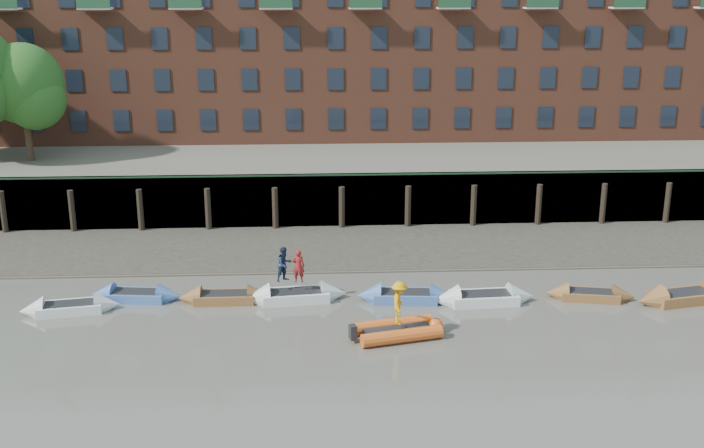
{
  "coord_description": "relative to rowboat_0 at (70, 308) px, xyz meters",
  "views": [
    {
      "loc": [
        -3.81,
        -25.88,
        14.57
      ],
      "look_at": [
        -1.88,
        12.0,
        3.2
      ],
      "focal_mm": 42.0,
      "sensor_mm": 36.0,
      "label": 1
    }
  ],
  "objects": [
    {
      "name": "ground",
      "position": [
        14.84,
        -9.35,
        -0.22
      ],
      "size": [
        220.0,
        220.0,
        0.0
      ],
      "primitive_type": "plane",
      "color": "#5E5A52",
      "rests_on": "ground"
    },
    {
      "name": "foreshore",
      "position": [
        14.84,
        8.65,
        -0.22
      ],
      "size": [
        110.0,
        8.0,
        0.5
      ],
      "primitive_type": "cube",
      "color": "#3D382F",
      "rests_on": "ground"
    },
    {
      "name": "mud_band",
      "position": [
        14.84,
        5.25,
        -0.22
      ],
      "size": [
        110.0,
        1.6,
        0.1
      ],
      "primitive_type": "cube",
      "color": "#4C4336",
      "rests_on": "ground"
    },
    {
      "name": "river_wall",
      "position": [
        14.84,
        13.02,
        1.37
      ],
      "size": [
        110.0,
        1.23,
        3.3
      ],
      "color": "#2D2A26",
      "rests_on": "ground"
    },
    {
      "name": "bank_terrace",
      "position": [
        14.84,
        26.65,
        1.38
      ],
      "size": [
        110.0,
        28.0,
        3.2
      ],
      "primitive_type": "cube",
      "color": "#5E594D",
      "rests_on": "ground"
    },
    {
      "name": "apartment_terrace",
      "position": [
        14.84,
        27.64,
        12.6
      ],
      "size": [
        80.6,
        15.56,
        20.98
      ],
      "color": "brown",
      "rests_on": "bank_terrace"
    },
    {
      "name": "rowboat_0",
      "position": [
        0.0,
        0.0,
        0.0
      ],
      "size": [
        4.52,
        1.98,
        1.27
      ],
      "rotation": [
        0.0,
        0.0,
        0.17
      ],
      "color": "silver",
      "rests_on": "ground"
    },
    {
      "name": "rowboat_1",
      "position": [
        2.7,
        1.36,
        -0.0
      ],
      "size": [
        4.42,
        1.72,
        1.25
      ],
      "rotation": [
        0.0,
        0.0,
        -0.11
      ],
      "color": "#4368AC",
      "rests_on": "ground"
    },
    {
      "name": "rowboat_2",
      "position": [
        6.89,
        0.92,
        -0.0
      ],
      "size": [
        4.32,
        1.26,
        1.25
      ],
      "rotation": [
        0.0,
        0.0,
        0.0
      ],
      "color": "brown",
      "rests_on": "ground"
    },
    {
      "name": "rowboat_3",
      "position": [
        10.2,
        0.87,
        0.02
      ],
      "size": [
        4.96,
        1.96,
        1.4
      ],
      "rotation": [
        0.0,
        0.0,
        0.12
      ],
      "color": "silver",
      "rests_on": "ground"
    },
    {
      "name": "rowboat_4",
      "position": [
        15.36,
        0.59,
        0.01
      ],
      "size": [
        4.67,
        1.71,
        1.33
      ],
      "rotation": [
        0.0,
        0.0,
        -0.09
      ],
      "color": "#4368AC",
      "rests_on": "ground"
    },
    {
      "name": "rowboat_5",
      "position": [
        18.99,
        0.14,
        0.02
      ],
      "size": [
        4.89,
        1.69,
        1.4
      ],
      "rotation": [
        0.0,
        0.0,
        0.06
      ],
      "color": "silver",
      "rests_on": "ground"
    },
    {
      "name": "rowboat_6",
      "position": [
        24.11,
        0.37,
        -0.01
      ],
      "size": [
        4.24,
        1.94,
        1.19
      ],
      "rotation": [
        0.0,
        0.0,
        -0.19
      ],
      "color": "brown",
      "rests_on": "ground"
    },
    {
      "name": "rowboat_7",
      "position": [
        28.41,
        -0.16,
        0.02
      ],
      "size": [
        5.03,
        2.37,
        1.41
      ],
      "rotation": [
        0.0,
        0.0,
        0.21
      ],
      "color": "brown",
      "rests_on": "ground"
    },
    {
      "name": "rib_tender",
      "position": [
        14.71,
        -3.35,
        0.06
      ],
      "size": [
        3.95,
        2.59,
        0.67
      ],
      "rotation": [
        0.0,
        0.0,
        0.24
      ],
      "color": "#D7571B",
      "rests_on": "ground"
    },
    {
      "name": "person_rower_a",
      "position": [
        10.37,
        0.87,
        1.51
      ],
      "size": [
        0.59,
        0.4,
        1.58
      ],
      "primitive_type": "imported",
      "rotation": [
        0.0,
        0.0,
        3.11
      ],
      "color": "maroon",
      "rests_on": "rowboat_3"
    },
    {
      "name": "person_rower_b",
      "position": [
        9.72,
        1.05,
        1.55
      ],
      "size": [
        1.02,
        0.99,
        1.66
      ],
      "primitive_type": "imported",
      "rotation": [
        0.0,
        0.0,
        0.67
      ],
      "color": "#19233F",
      "rests_on": "rowboat_3"
    },
    {
      "name": "person_rib_crew",
      "position": [
        14.63,
        -3.43,
        1.33
      ],
      "size": [
        0.87,
        1.3,
        1.86
      ],
      "primitive_type": "imported",
      "rotation": [
        0.0,
        0.0,
        1.42
      ],
      "color": "orange",
      "rests_on": "rib_tender"
    }
  ]
}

